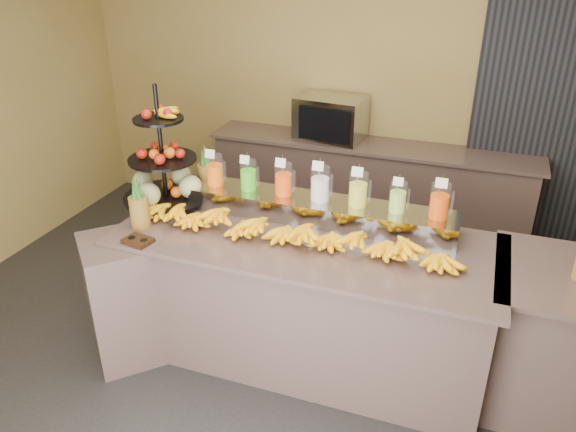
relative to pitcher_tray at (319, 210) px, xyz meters
The scene contains 19 objects.
ground 1.16m from the pitcher_tray, 90.38° to the right, with size 6.00×6.00×0.00m, color black.
room_envelope 0.91m from the pitcher_tray, 48.27° to the left, with size 6.04×5.02×2.82m.
buffet_counter 0.64m from the pitcher_tray, 110.41° to the right, with size 2.75×1.25×0.93m.
right_counter 1.79m from the pitcher_tray, ahead, with size 1.08×0.88×0.93m.
back_ledge 1.75m from the pitcher_tray, 90.13° to the left, with size 3.10×0.55×0.93m.
pitcher_tray is the anchor object (origin of this frame).
juice_pitcher_orange_a 0.80m from the pitcher_tray, behind, with size 0.12×0.13×0.29m.
juice_pitcher_green 0.55m from the pitcher_tray, behind, with size 0.12×0.12×0.28m.
juice_pitcher_orange_b 0.31m from the pitcher_tray, behind, with size 0.12×0.13×0.30m.
juice_pitcher_milk 0.18m from the pitcher_tray, 100.63° to the right, with size 0.13×0.13×0.31m.
juice_pitcher_lemon 0.31m from the pitcher_tray, ahead, with size 0.13×0.13×0.30m.
juice_pitcher_lime 0.55m from the pitcher_tray, ahead, with size 0.11×0.11×0.27m.
juice_pitcher_orange_c 0.80m from the pitcher_tray, ahead, with size 0.13×0.13×0.30m.
banana_heap 0.34m from the pitcher_tray, 110.72° to the right, with size 2.16×0.20×0.18m.
fruit_stand 1.11m from the pitcher_tray, behind, with size 0.78×0.78×0.87m.
condiment_caddy 1.21m from the pitcher_tray, 144.85° to the right, with size 0.18×0.13×0.03m, color black.
pineapple_left_a 1.20m from the pitcher_tray, 155.14° to the right, with size 0.13×0.13×0.38m.
pineapple_left_b 0.93m from the pitcher_tray, behind, with size 0.13×0.13×0.40m.
oven_warmer 1.72m from the pitcher_tray, 103.53° to the left, with size 0.62×0.43×0.41m, color gray.
Camera 1 is at (0.97, -2.72, 2.68)m, focal length 35.00 mm.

